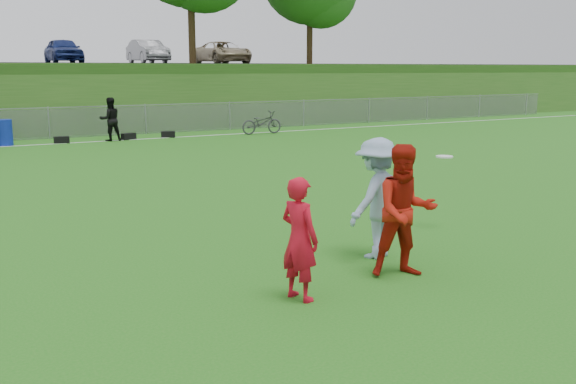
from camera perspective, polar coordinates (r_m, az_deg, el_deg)
ground at (r=8.99m, az=1.39°, el=-7.26°), size 120.00×120.00×0.00m
sideline_far at (r=25.85m, az=-19.67°, el=4.08°), size 60.00×0.10×0.01m
fence at (r=27.75m, az=-20.49°, el=5.79°), size 58.00×0.06×1.30m
berm at (r=38.59m, az=-23.28°, el=8.12°), size 120.00×18.00×3.00m
parking_lot at (r=40.55m, az=-23.78°, el=10.37°), size 120.00×12.00×0.10m
gear_bags at (r=26.11m, az=-17.62°, el=4.54°), size 8.21×0.49×0.26m
player_red_left at (r=7.82m, az=1.03°, el=-4.18°), size 0.51×0.64×1.54m
player_red_center at (r=8.82m, az=10.37°, el=-1.68°), size 1.07×0.95×1.81m
player_blue at (r=9.65m, az=7.88°, el=-0.54°), size 1.33×1.03×1.81m
frisbee at (r=11.55m, az=13.74°, el=3.07°), size 0.29×0.29×0.03m
recycling_bin at (r=25.93m, az=-23.98°, el=4.84°), size 0.78×0.78×0.96m
bicycle at (r=27.97m, az=-2.36°, el=6.18°), size 1.89×0.68×0.99m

